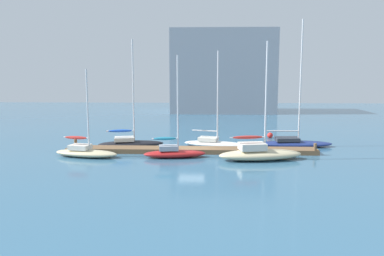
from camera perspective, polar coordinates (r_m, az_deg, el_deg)
ground_plane at (r=36.17m, az=-0.14°, el=-3.59°), size 120.00×120.00×0.00m
dock_pier at (r=36.12m, az=-0.14°, el=-3.25°), size 23.05×1.94×0.43m
dock_piling_near_end at (r=38.97m, az=-16.67°, el=-2.26°), size 0.28×0.28×1.10m
dock_piling_far_end at (r=36.48m, az=17.57°, el=-2.99°), size 0.28×0.28×1.10m
sailboat_0 at (r=35.46m, az=-15.36°, el=-3.32°), size 6.03×2.94×7.66m
sailboat_1 at (r=39.18m, az=-9.05°, el=-2.02°), size 6.71×3.28×10.54m
sailboat_2 at (r=33.90m, az=-2.67°, el=-3.46°), size 5.57×2.25×8.79m
sailboat_3 at (r=38.92m, az=3.18°, el=-2.10°), size 6.48×3.40×9.43m
sailboat_4 at (r=33.42m, az=9.82°, el=-3.60°), size 7.45×3.51×9.89m
sailboat_5 at (r=40.17m, az=14.65°, el=-1.98°), size 7.64×2.59×12.41m
mooring_buoy_red at (r=44.83m, az=11.35°, el=-1.05°), size 0.64×0.64×0.64m
harbor_building_distant at (r=74.03m, az=4.51°, el=8.25°), size 19.00×10.56×15.10m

